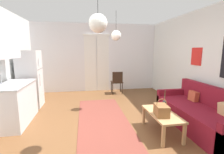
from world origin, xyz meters
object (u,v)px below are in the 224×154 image
(pendant_lamp_near, at_px, (98,23))
(pendant_lamp_far, at_px, (116,35))
(refrigerator, at_px, (30,79))
(handbag, at_px, (161,110))
(accent_chair, at_px, (117,81))
(couch, at_px, (201,115))
(bamboo_vase, at_px, (164,106))
(coffee_table, at_px, (162,116))

(pendant_lamp_near, relative_size, pendant_lamp_far, 0.98)
(pendant_lamp_near, xyz_separation_m, pendant_lamp_far, (0.64, 1.78, -0.02))
(refrigerator, relative_size, pendant_lamp_far, 2.11)
(handbag, relative_size, pendant_lamp_far, 0.46)
(refrigerator, height_order, pendant_lamp_near, pendant_lamp_near)
(refrigerator, bearing_deg, handbag, -37.25)
(accent_chair, bearing_deg, pendant_lamp_near, 74.73)
(couch, xyz_separation_m, bamboo_vase, (-0.87, -0.03, 0.25))
(couch, height_order, bamboo_vase, couch)
(refrigerator, xyz_separation_m, pendant_lamp_far, (2.40, -0.54, 1.21))
(handbag, distance_m, pendant_lamp_far, 2.32)
(handbag, bearing_deg, bamboo_vase, 50.24)
(bamboo_vase, relative_size, accent_chair, 0.52)
(couch, height_order, coffee_table, couch)
(handbag, bearing_deg, accent_chair, 93.54)
(bamboo_vase, bearing_deg, accent_chair, 96.66)
(couch, distance_m, pendant_lamp_far, 2.77)
(coffee_table, xyz_separation_m, accent_chair, (-0.28, 3.05, 0.12))
(couch, height_order, pendant_lamp_near, pendant_lamp_near)
(couch, relative_size, coffee_table, 2.13)
(coffee_table, relative_size, pendant_lamp_far, 1.28)
(couch, relative_size, accent_chair, 2.49)
(bamboo_vase, relative_size, pendant_lamp_near, 0.57)
(coffee_table, distance_m, pendant_lamp_near, 2.11)
(pendant_lamp_near, bearing_deg, refrigerator, 127.28)
(pendant_lamp_far, bearing_deg, handbag, -72.52)
(bamboo_vase, height_order, handbag, bamboo_vase)
(handbag, bearing_deg, refrigerator, 142.75)
(refrigerator, distance_m, pendant_lamp_near, 3.16)
(handbag, relative_size, refrigerator, 0.22)
(couch, xyz_separation_m, accent_chair, (-1.22, 2.96, 0.20))
(coffee_table, relative_size, bamboo_vase, 2.27)
(handbag, xyz_separation_m, pendant_lamp_near, (-1.17, -0.08, 1.52))
(bamboo_vase, distance_m, pendant_lamp_far, 2.23)
(accent_chair, distance_m, pendant_lamp_near, 3.74)
(couch, distance_m, pendant_lamp_near, 2.83)
(pendant_lamp_near, bearing_deg, coffee_table, 9.40)
(couch, relative_size, refrigerator, 1.29)
(bamboo_vase, xyz_separation_m, pendant_lamp_near, (-1.33, -0.27, 1.51))
(coffee_table, relative_size, refrigerator, 0.61)
(accent_chair, bearing_deg, couch, 113.81)
(bamboo_vase, distance_m, accent_chair, 3.01)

